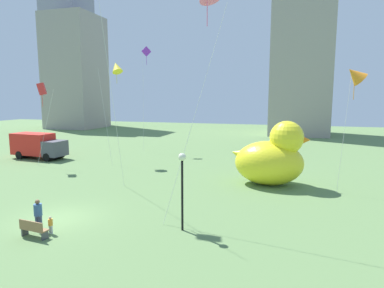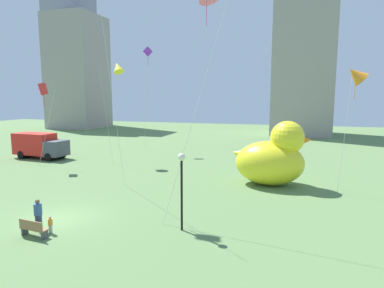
{
  "view_description": "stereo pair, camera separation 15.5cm",
  "coord_description": "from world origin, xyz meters",
  "px_view_note": "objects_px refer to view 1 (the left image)",
  "views": [
    {
      "loc": [
        12.38,
        -15.03,
        6.86
      ],
      "look_at": [
        6.66,
        4.34,
        3.99
      ],
      "focal_mm": 30.73,
      "sensor_mm": 36.0,
      "label": 1
    },
    {
      "loc": [
        12.53,
        -14.99,
        6.86
      ],
      "look_at": [
        6.66,
        4.34,
        3.99
      ],
      "focal_mm": 30.73,
      "sensor_mm": 36.0,
      "label": 2
    }
  ],
  "objects_px": {
    "giant_inflatable_duck": "(272,158)",
    "kite_purple": "(146,56)",
    "park_bench": "(33,229)",
    "person_adult": "(38,214)",
    "box_truck": "(38,146)",
    "kite_red": "(42,89)",
    "person_child": "(51,224)",
    "kite_orange": "(355,75)",
    "lamppost": "(182,175)",
    "kite_yellow": "(116,67)"
  },
  "relations": [
    {
      "from": "park_bench",
      "to": "kite_purple",
      "type": "distance_m",
      "value": 29.49
    },
    {
      "from": "person_child",
      "to": "lamppost",
      "type": "height_order",
      "value": "lamppost"
    },
    {
      "from": "park_bench",
      "to": "giant_inflatable_duck",
      "type": "bearing_deg",
      "value": 51.83
    },
    {
      "from": "person_child",
      "to": "kite_red",
      "type": "bearing_deg",
      "value": 130.82
    },
    {
      "from": "giant_inflatable_duck",
      "to": "kite_purple",
      "type": "relative_size",
      "value": 0.46
    },
    {
      "from": "giant_inflatable_duck",
      "to": "kite_red",
      "type": "distance_m",
      "value": 22.47
    },
    {
      "from": "kite_orange",
      "to": "kite_purple",
      "type": "bearing_deg",
      "value": 147.46
    },
    {
      "from": "person_child",
      "to": "box_truck",
      "type": "bearing_deg",
      "value": 132.7
    },
    {
      "from": "person_child",
      "to": "lamppost",
      "type": "distance_m",
      "value": 7.11
    },
    {
      "from": "person_child",
      "to": "box_truck",
      "type": "height_order",
      "value": "box_truck"
    },
    {
      "from": "kite_red",
      "to": "kite_purple",
      "type": "bearing_deg",
      "value": 66.66
    },
    {
      "from": "park_bench",
      "to": "kite_red",
      "type": "bearing_deg",
      "value": 128.28
    },
    {
      "from": "person_child",
      "to": "kite_yellow",
      "type": "height_order",
      "value": "kite_yellow"
    },
    {
      "from": "person_adult",
      "to": "person_child",
      "type": "distance_m",
      "value": 0.98
    },
    {
      "from": "person_adult",
      "to": "giant_inflatable_duck",
      "type": "height_order",
      "value": "giant_inflatable_duck"
    },
    {
      "from": "park_bench",
      "to": "lamppost",
      "type": "bearing_deg",
      "value": 23.78
    },
    {
      "from": "kite_orange",
      "to": "kite_red",
      "type": "relative_size",
      "value": 1.11
    },
    {
      "from": "park_bench",
      "to": "lamppost",
      "type": "xyz_separation_m",
      "value": [
        6.75,
        2.97,
        2.47
      ]
    },
    {
      "from": "person_adult",
      "to": "lamppost",
      "type": "bearing_deg",
      "value": 16.88
    },
    {
      "from": "lamppost",
      "to": "box_truck",
      "type": "height_order",
      "value": "lamppost"
    },
    {
      "from": "giant_inflatable_duck",
      "to": "kite_purple",
      "type": "distance_m",
      "value": 23.09
    },
    {
      "from": "kite_purple",
      "to": "person_child",
      "type": "bearing_deg",
      "value": -76.5
    },
    {
      "from": "park_bench",
      "to": "person_adult",
      "type": "xyz_separation_m",
      "value": [
        -0.38,
        0.81,
        0.45
      ]
    },
    {
      "from": "kite_orange",
      "to": "kite_yellow",
      "type": "bearing_deg",
      "value": 163.97
    },
    {
      "from": "person_adult",
      "to": "kite_yellow",
      "type": "xyz_separation_m",
      "value": [
        -5.29,
        18.06,
        9.05
      ]
    },
    {
      "from": "person_child",
      "to": "kite_red",
      "type": "distance_m",
      "value": 19.12
    },
    {
      "from": "kite_orange",
      "to": "person_adult",
      "type": "bearing_deg",
      "value": -144.32
    },
    {
      "from": "park_bench",
      "to": "kite_purple",
      "type": "bearing_deg",
      "value": 102.17
    },
    {
      "from": "box_truck",
      "to": "person_adult",
      "type": "bearing_deg",
      "value": -48.64
    },
    {
      "from": "giant_inflatable_duck",
      "to": "kite_orange",
      "type": "distance_m",
      "value": 8.3
    },
    {
      "from": "person_adult",
      "to": "person_child",
      "type": "xyz_separation_m",
      "value": [
        0.87,
        -0.17,
        -0.42
      ]
    },
    {
      "from": "person_adult",
      "to": "kite_purple",
      "type": "distance_m",
      "value": 28.51
    },
    {
      "from": "giant_inflatable_duck",
      "to": "person_adult",
      "type": "bearing_deg",
      "value": -130.88
    },
    {
      "from": "person_adult",
      "to": "kite_purple",
      "type": "height_order",
      "value": "kite_purple"
    },
    {
      "from": "kite_yellow",
      "to": "kite_purple",
      "type": "height_order",
      "value": "kite_purple"
    },
    {
      "from": "kite_purple",
      "to": "person_adult",
      "type": "bearing_deg",
      "value": -78.27
    },
    {
      "from": "person_child",
      "to": "kite_red",
      "type": "height_order",
      "value": "kite_red"
    },
    {
      "from": "lamppost",
      "to": "kite_yellow",
      "type": "bearing_deg",
      "value": 128.0
    },
    {
      "from": "box_truck",
      "to": "park_bench",
      "type": "bearing_deg",
      "value": -49.26
    },
    {
      "from": "person_adult",
      "to": "kite_orange",
      "type": "distance_m",
      "value": 21.6
    },
    {
      "from": "kite_yellow",
      "to": "kite_red",
      "type": "bearing_deg",
      "value": -138.5
    },
    {
      "from": "box_truck",
      "to": "kite_red",
      "type": "xyz_separation_m",
      "value": [
        4.11,
        -3.6,
        6.18
      ]
    },
    {
      "from": "park_bench",
      "to": "person_child",
      "type": "relative_size",
      "value": 1.69
    },
    {
      "from": "lamppost",
      "to": "kite_orange",
      "type": "relative_size",
      "value": 0.44
    },
    {
      "from": "lamppost",
      "to": "kite_red",
      "type": "relative_size",
      "value": 0.49
    },
    {
      "from": "park_bench",
      "to": "person_adult",
      "type": "distance_m",
      "value": 1.0
    },
    {
      "from": "lamppost",
      "to": "kite_orange",
      "type": "xyz_separation_m",
      "value": [
        9.33,
        9.65,
        5.46
      ]
    },
    {
      "from": "person_adult",
      "to": "kite_red",
      "type": "relative_size",
      "value": 0.2
    },
    {
      "from": "person_child",
      "to": "kite_orange",
      "type": "xyz_separation_m",
      "value": [
        15.58,
        11.98,
        7.9
      ]
    },
    {
      "from": "park_bench",
      "to": "kite_orange",
      "type": "distance_m",
      "value": 21.93
    }
  ]
}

